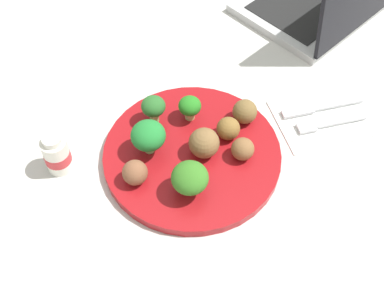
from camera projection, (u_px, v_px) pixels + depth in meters
ground_plane at (192, 158)px, 0.81m from camera, size 4.00×4.00×0.00m
plate at (192, 155)px, 0.81m from camera, size 0.28×0.28×0.02m
broccoli_floret_front_left at (153, 107)px, 0.81m from camera, size 0.04×0.04×0.05m
broccoli_floret_near_rim at (190, 107)px, 0.82m from camera, size 0.04×0.04×0.04m
broccoli_floret_back_right at (190, 178)px, 0.73m from camera, size 0.05×0.05×0.06m
broccoli_floret_front_right at (148, 136)px, 0.77m from camera, size 0.05×0.05×0.06m
meatball_front_left at (243, 149)px, 0.78m from camera, size 0.04×0.04×0.04m
meatball_center at (135, 173)px, 0.75m from camera, size 0.04×0.04×0.04m
meatball_mid_left at (245, 112)px, 0.82m from camera, size 0.04×0.04×0.04m
meatball_mid_right at (228, 129)px, 0.80m from camera, size 0.04×0.04×0.04m
meatball_near_rim at (204, 143)px, 0.78m from camera, size 0.05×0.05×0.05m
napkin at (327, 116)px, 0.86m from camera, size 0.17×0.13×0.01m
fork at (328, 123)px, 0.85m from camera, size 0.12×0.03×0.01m
knife at (319, 107)px, 0.87m from camera, size 0.15×0.03×0.01m
yogurt_bottle at (57, 154)px, 0.78m from camera, size 0.04×0.04×0.07m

